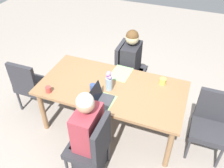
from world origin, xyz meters
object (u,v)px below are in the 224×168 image
chair_head_right_left_far (30,84)px  coffee_mug_near_left (48,89)px  chair_far_left_mid (92,145)px  coffee_mug_centre_left (93,87)px  laptop_far_left_mid (100,100)px  coffee_mug_near_right (163,81)px  chair_near_left_near (127,67)px  chair_head_left_right_near (211,122)px  person_far_left_mid (89,138)px  dining_table (112,91)px  person_near_left_near (130,68)px  flower_vase (109,81)px

chair_head_right_left_far → coffee_mug_near_left: chair_head_right_left_far is taller
chair_far_left_mid → coffee_mug_centre_left: bearing=-67.2°
laptop_far_left_mid → coffee_mug_near_right: laptop_far_left_mid is taller
chair_near_left_near → coffee_mug_centre_left: 1.03m
chair_near_left_near → coffee_mug_near_left: 1.41m
coffee_mug_near_left → coffee_mug_centre_left: (-0.52, -0.23, 0.01)m
laptop_far_left_mid → chair_far_left_mid: bearing=101.5°
chair_head_right_left_far → coffee_mug_centre_left: bearing=177.6°
chair_head_left_right_near → coffee_mug_near_right: (0.69, -0.24, 0.27)m
person_far_left_mid → chair_head_left_right_near: bearing=-148.9°
dining_table → chair_head_right_left_far: 1.29m
dining_table → coffee_mug_near_left: coffee_mug_near_left is taller
person_near_left_near → person_far_left_mid: same height
flower_vase → coffee_mug_centre_left: 0.23m
dining_table → person_far_left_mid: bearing=89.0°
laptop_far_left_mid → coffee_mug_near_right: size_ratio=3.81×
chair_head_left_right_near → coffee_mug_near_left: bearing=12.4°
chair_head_left_right_near → flower_vase: 1.38m
dining_table → chair_far_left_mid: bearing=94.5°
chair_far_left_mid → laptop_far_left_mid: laptop_far_left_mid is taller
chair_far_left_mid → flower_vase: 0.82m
coffee_mug_centre_left → chair_near_left_near: bearing=-99.0°
chair_far_left_mid → coffee_mug_near_right: (-0.55, -1.10, 0.27)m
dining_table → chair_head_left_right_near: chair_head_left_right_near is taller
chair_head_left_right_near → laptop_far_left_mid: size_ratio=2.81×
dining_table → coffee_mug_near_left: (0.72, 0.38, 0.12)m
person_far_left_mid → chair_head_right_left_far: bearing=-26.3°
coffee_mug_near_left → coffee_mug_near_right: coffee_mug_near_right is taller
coffee_mug_near_right → coffee_mug_centre_left: 0.93m
chair_head_left_right_near → coffee_mug_near_left: (2.02, 0.45, 0.27)m
chair_head_right_left_far → coffee_mug_near_left: (-0.55, 0.28, 0.27)m
chair_near_left_near → coffee_mug_centre_left: (0.16, 0.98, 0.28)m
person_far_left_mid → chair_head_right_left_far: size_ratio=1.33×
chair_head_right_left_far → laptop_far_left_mid: (-1.25, 0.23, 0.28)m
dining_table → coffee_mug_near_left: size_ratio=23.73×
chair_head_left_right_near → flower_vase: size_ratio=3.16×
dining_table → person_near_left_near: person_near_left_near is taller
chair_head_left_right_near → flower_vase: (1.32, 0.12, 0.38)m
flower_vase → coffee_mug_near_left: flower_vase is taller
flower_vase → person_far_left_mid: bearing=90.6°
coffee_mug_near_right → coffee_mug_centre_left: size_ratio=0.92×
chair_far_left_mid → coffee_mug_near_left: size_ratio=11.07×
flower_vase → chair_far_left_mid: bearing=96.3°
person_near_left_near → coffee_mug_centre_left: (0.23, 0.92, 0.25)m
chair_head_left_right_near → person_near_left_near: bearing=-29.1°
dining_table → person_far_left_mid: person_far_left_mid is taller
person_far_left_mid → chair_head_right_left_far: (1.26, -0.62, -0.03)m
chair_near_left_near → chair_head_left_right_near: same height
person_far_left_mid → coffee_mug_centre_left: (0.19, -0.58, 0.25)m
dining_table → chair_near_left_near: bearing=-86.4°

